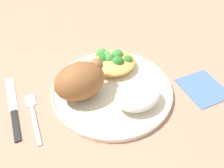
% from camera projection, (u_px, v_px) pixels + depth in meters
% --- Properties ---
extents(ground_plane, '(2.00, 2.00, 0.00)m').
position_uv_depth(ground_plane, '(112.00, 92.00, 0.53)').
color(ground_plane, '#A8755B').
extents(plate, '(0.27, 0.27, 0.01)m').
position_uv_depth(plate, '(112.00, 89.00, 0.53)').
color(plate, beige).
rests_on(plate, ground_plane).
extents(roasted_chicken, '(0.11, 0.08, 0.08)m').
position_uv_depth(roasted_chicken, '(80.00, 81.00, 0.48)').
color(roasted_chicken, brown).
rests_on(roasted_chicken, plate).
extents(rice_pile, '(0.10, 0.08, 0.04)m').
position_uv_depth(rice_pile, '(138.00, 96.00, 0.48)').
color(rice_pile, silver).
rests_on(rice_pile, plate).
extents(mac_cheese_with_broccoli, '(0.11, 0.10, 0.04)m').
position_uv_depth(mac_cheese_with_broccoli, '(113.00, 61.00, 0.56)').
color(mac_cheese_with_broccoli, '#F0B351').
rests_on(mac_cheese_with_broccoli, plate).
extents(fork, '(0.03, 0.14, 0.01)m').
position_uv_depth(fork, '(34.00, 115.00, 0.48)').
color(fork, '#B2B2B7').
rests_on(fork, ground_plane).
extents(knife, '(0.04, 0.19, 0.01)m').
position_uv_depth(knife, '(14.00, 111.00, 0.49)').
color(knife, black).
rests_on(knife, ground_plane).
extents(napkin, '(0.10, 0.11, 0.00)m').
position_uv_depth(napkin, '(203.00, 88.00, 0.54)').
color(napkin, '#47669E').
rests_on(napkin, ground_plane).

